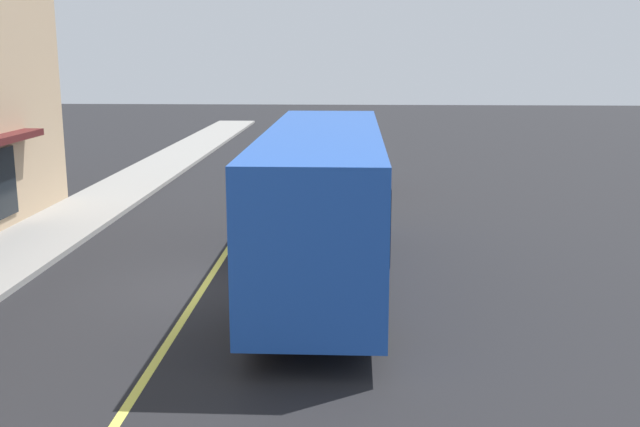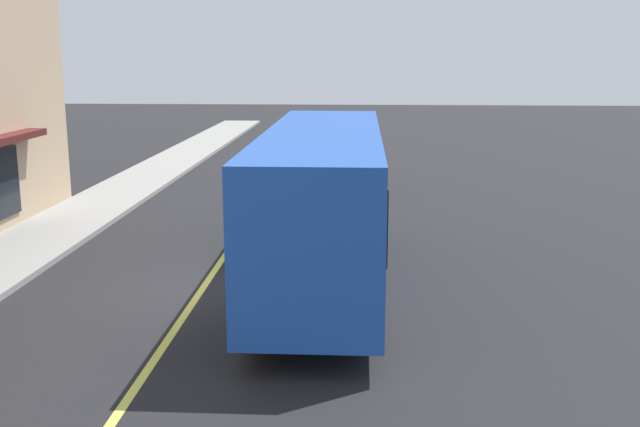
{
  "view_description": "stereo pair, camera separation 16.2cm",
  "coord_description": "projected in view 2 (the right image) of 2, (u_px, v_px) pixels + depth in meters",
  "views": [
    {
      "loc": [
        -15.92,
        -3.36,
        5.19
      ],
      "look_at": [
        0.66,
        -2.6,
        1.6
      ],
      "focal_mm": 42.02,
      "sensor_mm": 36.0,
      "label": 1
    },
    {
      "loc": [
        -15.91,
        -3.52,
        5.19
      ],
      "look_at": [
        0.66,
        -2.6,
        1.6
      ],
      "focal_mm": 42.02,
      "sensor_mm": 36.0,
      "label": 2
    }
  ],
  "objects": [
    {
      "name": "bus",
      "position": [
        323.0,
        197.0,
        16.93
      ],
      "size": [
        11.14,
        2.63,
        3.5
      ],
      "color": "#1E4CAD",
      "rests_on": "ground"
    },
    {
      "name": "car_maroon",
      "position": [
        340.0,
        169.0,
        28.92
      ],
      "size": [
        4.35,
        1.95,
        1.52
      ],
      "color": "maroon",
      "rests_on": "ground"
    },
    {
      "name": "lane_centre_stripe",
      "position": [
        203.0,
        288.0,
        16.82
      ],
      "size": [
        36.0,
        0.16,
        0.01
      ],
      "primitive_type": "cube",
      "color": "#D8D14C",
      "rests_on": "ground"
    },
    {
      "name": "ground",
      "position": [
        203.0,
        288.0,
        16.82
      ],
      "size": [
        120.0,
        120.0,
        0.0
      ],
      "primitive_type": "plane",
      "color": "black"
    }
  ]
}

